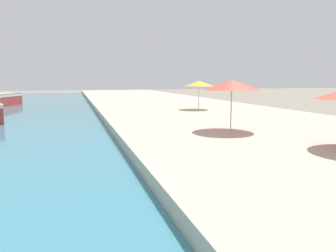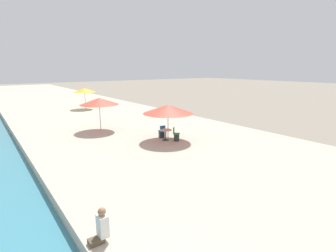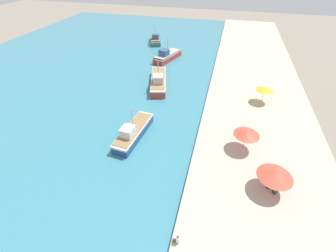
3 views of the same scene
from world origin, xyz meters
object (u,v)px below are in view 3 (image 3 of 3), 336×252
at_px(cafe_umbrella_pink, 276,174).
at_px(person_at_quay, 177,239).
at_px(cafe_umbrella_striped, 265,89).
at_px(cafe_chair_left, 270,180).
at_px(cafe_chair_right, 275,191).
at_px(fishing_boat_near, 133,132).
at_px(cafe_table, 269,184).
at_px(fishing_boat_distant, 155,40).
at_px(fishing_boat_far, 167,56).
at_px(cafe_umbrella_white, 247,133).
at_px(fishing_boat_mid, 158,81).

height_order(cafe_umbrella_pink, person_at_quay, cafe_umbrella_pink).
bearing_deg(cafe_umbrella_striped, person_at_quay, -108.13).
xyz_separation_m(cafe_chair_left, cafe_chair_right, (0.36, -1.21, 0.00)).
height_order(fishing_boat_near, person_at_quay, fishing_boat_near).
bearing_deg(fishing_boat_near, cafe_table, -9.56).
distance_m(fishing_boat_distant, cafe_table, 48.54).
relative_size(cafe_umbrella_pink, cafe_table, 4.24).
distance_m(fishing_boat_far, cafe_umbrella_pink, 36.72).
distance_m(fishing_boat_distant, cafe_umbrella_white, 42.67).
bearing_deg(cafe_umbrella_pink, cafe_chair_left, 87.68).
height_order(fishing_boat_distant, cafe_table, fishing_boat_distant).
distance_m(fishing_boat_mid, cafe_umbrella_white, 20.23).
xyz_separation_m(fishing_boat_distant, cafe_umbrella_white, (22.44, -36.25, 1.92)).
distance_m(cafe_table, cafe_chair_right, 0.75).
height_order(fishing_boat_near, cafe_chair_right, fishing_boat_near).
relative_size(cafe_umbrella_white, person_at_quay, 2.88).
bearing_deg(cafe_chair_left, cafe_table, -90.00).
relative_size(fishing_boat_far, fishing_boat_distant, 1.18).
distance_m(fishing_boat_near, cafe_chair_left, 16.93).
height_order(cafe_umbrella_striped, cafe_chair_right, cafe_umbrella_striped).
distance_m(cafe_umbrella_white, cafe_chair_right, 6.92).
height_order(fishing_boat_near, fishing_boat_distant, fishing_boat_distant).
bearing_deg(fishing_boat_mid, fishing_boat_near, -101.66).
relative_size(cafe_umbrella_pink, cafe_chair_left, 3.72).
height_order(cafe_umbrella_white, person_at_quay, cafe_umbrella_white).
relative_size(cafe_table, person_at_quay, 0.77).
xyz_separation_m(cafe_umbrella_pink, cafe_chair_right, (0.39, -0.41, -1.84)).
height_order(fishing_boat_far, person_at_quay, fishing_boat_far).
distance_m(fishing_boat_mid, cafe_table, 25.73).
height_order(fishing_boat_far, cafe_chair_left, fishing_boat_far).
xyz_separation_m(fishing_boat_far, fishing_boat_distant, (-6.02, 10.39, -0.03)).
height_order(fishing_boat_far, fishing_boat_distant, fishing_boat_far).
distance_m(cafe_table, person_at_quay, 10.84).
bearing_deg(cafe_umbrella_pink, cafe_umbrella_white, 115.26).
relative_size(fishing_boat_near, cafe_chair_left, 8.97).
relative_size(cafe_umbrella_white, cafe_chair_left, 3.29).
xyz_separation_m(fishing_boat_far, cafe_table, (18.89, -31.27, 0.11)).
bearing_deg(cafe_umbrella_white, fishing_boat_distant, 121.76).
xyz_separation_m(cafe_umbrella_pink, cafe_umbrella_white, (-2.60, 5.50, 0.15)).
xyz_separation_m(cafe_table, person_at_quay, (-7.72, -7.61, -0.07)).
bearing_deg(cafe_chair_right, cafe_umbrella_white, -109.07).
distance_m(fishing_boat_distant, cafe_umbrella_pink, 48.72).
xyz_separation_m(cafe_table, cafe_chair_left, (0.16, 0.71, -0.21)).
relative_size(fishing_boat_near, fishing_boat_distant, 1.13).
relative_size(fishing_boat_near, cafe_umbrella_white, 2.73).
distance_m(fishing_boat_far, cafe_chair_right, 37.24).
xyz_separation_m(fishing_boat_distant, cafe_chair_left, (25.07, -40.96, -0.07)).
bearing_deg(person_at_quay, cafe_umbrella_white, 68.04).
distance_m(fishing_boat_far, cafe_umbrella_white, 30.69).
bearing_deg(fishing_boat_far, cafe_umbrella_white, -39.03).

